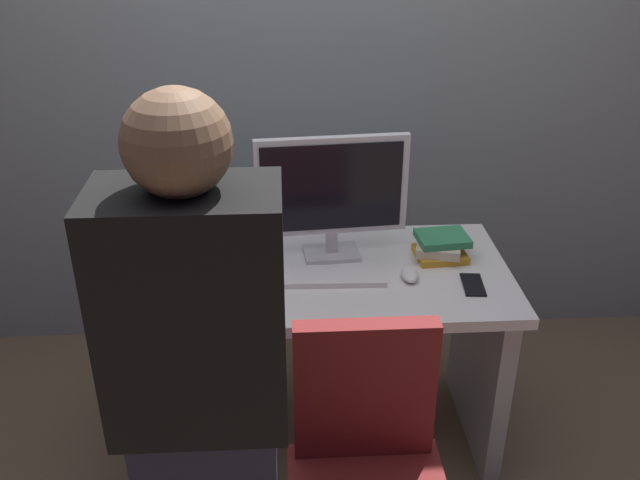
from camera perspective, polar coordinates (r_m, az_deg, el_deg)
name	(u,v)px	position (r m, az deg, el deg)	size (l,w,h in m)	color
ground_plane	(319,433)	(2.91, -0.06, -15.53)	(9.00, 9.00, 0.00)	brown
wall_back	(308,14)	(2.98, -1.00, 18.02)	(6.40, 0.10, 3.00)	gray
desk	(319,328)	(2.59, -0.06, -7.17)	(1.35, 0.69, 0.75)	white
person_at_desk	(204,418)	(1.74, -9.47, -14.15)	(0.40, 0.24, 1.64)	#262838
monitor	(332,191)	(2.45, 0.98, 4.01)	(0.54, 0.16, 0.46)	silver
keyboard	(323,276)	(2.41, 0.24, -2.99)	(0.43, 0.13, 0.02)	white
mouse	(410,275)	(2.43, 7.34, -2.83)	(0.06, 0.10, 0.03)	white
cup_near_keyboard	(209,278)	(2.36, -9.09, -3.13)	(0.07, 0.07, 0.09)	#3372B2
cup_by_monitor	(200,238)	(2.64, -9.76, 0.17)	(0.08, 0.08, 0.09)	#3372B2
book_stack	(440,247)	(2.57, 9.80, -0.53)	(0.20, 0.18, 0.09)	gold
cell_phone	(473,285)	(2.43, 12.39, -3.60)	(0.07, 0.14, 0.01)	black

